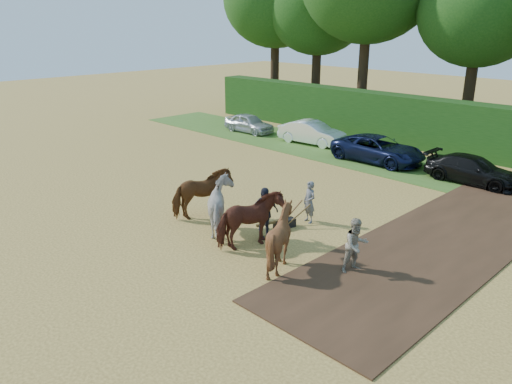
% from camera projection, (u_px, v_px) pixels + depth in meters
% --- Properties ---
extents(ground, '(120.00, 120.00, 0.00)m').
position_uv_depth(ground, '(289.00, 292.00, 14.25)').
color(ground, gold).
rests_on(ground, ground).
extents(earth_strip, '(4.50, 17.00, 0.05)m').
position_uv_depth(earth_strip, '(451.00, 236.00, 17.87)').
color(earth_strip, '#472D1C').
rests_on(earth_strip, ground).
extents(grass_verge, '(50.00, 5.00, 0.03)m').
position_uv_depth(grass_verge, '(487.00, 185.00, 23.52)').
color(grass_verge, '#38601E').
rests_on(grass_verge, ground).
extents(spectator_near, '(0.91, 1.02, 1.74)m').
position_uv_depth(spectator_near, '(356.00, 245.00, 15.17)').
color(spectator_near, '#BAAC92').
rests_on(spectator_near, ground).
extents(spectator_far, '(0.79, 1.19, 1.89)m').
position_uv_depth(spectator_far, '(264.00, 213.00, 17.53)').
color(spectator_far, '#22232D').
rests_on(spectator_far, ground).
extents(plough_team, '(6.73, 4.77, 1.95)m').
position_uv_depth(plough_team, '(239.00, 213.00, 17.44)').
color(plough_team, brown).
rests_on(plough_team, ground).
extents(parked_cars, '(36.42, 3.00, 1.47)m').
position_uv_depth(parked_cars, '(491.00, 171.00, 23.18)').
color(parked_cars, silver).
rests_on(parked_cars, ground).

